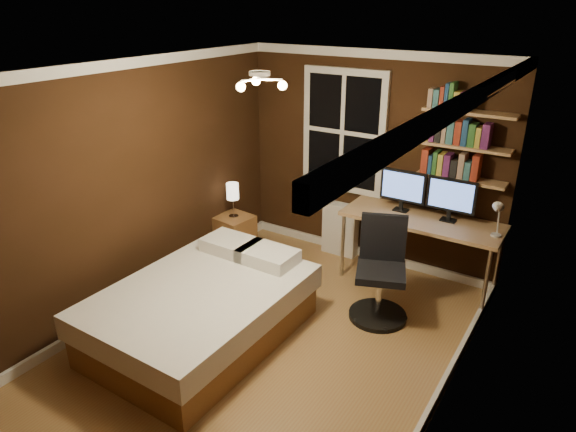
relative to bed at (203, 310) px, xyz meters
The scene contains 22 objects.
floor 0.71m from the bed, 25.95° to the left, with size 4.20×4.20×0.00m, color olive.
wall_back 2.63m from the bed, 76.33° to the left, with size 3.20×0.04×2.50m, color black.
wall_left 1.43m from the bed, 164.56° to the left, with size 0.04×4.20×2.50m, color black.
wall_right 2.40m from the bed, ahead, with size 0.04×4.20×2.50m, color black.
ceiling 2.30m from the bed, 25.95° to the left, with size 3.20×4.20×0.02m, color white.
window 2.67m from the bed, 84.42° to the left, with size 1.06×0.06×1.46m, color silver.
ceiling_fixture 2.19m from the bed, 17.43° to the left, with size 0.44×0.44×0.18m, color beige, non-canonical shape.
bookshelf_lower 2.96m from the bed, 53.74° to the left, with size 0.92×0.22×0.03m, color #A68450.
books_row_lower 3.01m from the bed, 53.74° to the left, with size 0.54×0.16×0.23m, color maroon, non-canonical shape.
bookshelf_middle 3.10m from the bed, 53.74° to the left, with size 0.92×0.22×0.03m, color #A68450.
books_row_middle 3.15m from the bed, 53.74° to the left, with size 0.60×0.16×0.23m, color navy, non-canonical shape.
bookshelf_upper 3.26m from the bed, 53.74° to the left, with size 0.92×0.22×0.03m, color #A68450.
books_row_upper 3.33m from the bed, 53.74° to the left, with size 0.48×0.16×0.23m, color #275A26, non-canonical shape.
bed is the anchor object (origin of this frame).
nightstand 1.73m from the bed, 118.28° to the left, with size 0.41×0.41×0.51m, color brown.
bedside_lamp 1.79m from the bed, 118.28° to the left, with size 0.15×0.15×0.43m, color white, non-canonical shape.
radiator 2.28m from the bed, 82.85° to the left, with size 0.44×0.16×0.67m, color silver.
desk 2.50m from the bed, 56.30° to the left, with size 1.71×0.64×0.81m.
monitor_left 2.51m from the bed, 62.92° to the left, with size 0.51×0.12×0.47m, color black, non-canonical shape.
monitor_right 2.78m from the bed, 52.72° to the left, with size 0.51×0.12×0.47m, color black, non-canonical shape.
desk_lamp 2.96m from the bed, 41.95° to the left, with size 0.14×0.32×0.44m, color silver, non-canonical shape.
office_chair 1.76m from the bed, 44.55° to the left, with size 0.61×0.61×1.05m.
Camera 1 is at (2.29, -3.31, 2.99)m, focal length 32.00 mm.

